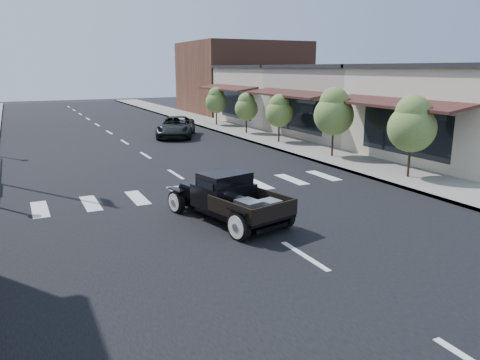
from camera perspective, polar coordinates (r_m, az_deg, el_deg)
name	(u,v)px	position (r m, az deg, el deg)	size (l,w,h in m)	color
ground	(249,221)	(14.13, 1.11, -5.07)	(120.00, 120.00, 0.00)	black
road	(132,147)	(27.97, -13.00, 3.93)	(14.00, 80.00, 0.02)	black
road_markings	(156,163)	(23.20, -10.18, 2.11)	(12.00, 60.00, 0.06)	silver
sidewalk_right	(261,137)	(30.94, 2.54, 5.28)	(3.00, 80.00, 0.15)	gray
storefront_near	(480,114)	(26.52, 27.18, 7.17)	(10.00, 9.00, 4.50)	beige
storefront_mid	(361,102)	(32.73, 14.50, 9.15)	(10.00, 9.00, 4.50)	#AB9E90
storefront_far	(290,95)	(40.01, 6.06, 10.22)	(10.00, 9.00, 4.50)	#B6AE9A
far_building_right	(242,78)	(48.95, 0.29, 12.35)	(11.00, 10.00, 7.00)	brown
small_tree_a	(411,138)	(20.15, 20.12, 4.84)	(1.92, 1.92, 3.20)	#587335
small_tree_b	(333,123)	(23.96, 11.31, 6.80)	(1.99, 1.99, 3.31)	#587335
small_tree_c	(279,119)	(28.37, 4.79, 7.44)	(1.64, 1.64, 2.74)	#587335
small_tree_d	(246,114)	(32.21, 0.77, 8.11)	(1.58, 1.58, 2.63)	#587335
small_tree_e	(216,107)	(36.92, -2.90, 8.92)	(1.68, 1.68, 2.80)	#587335
hotrod_pickup	(229,197)	(13.96, -1.39, -2.09)	(2.01, 4.32, 1.50)	black
second_car	(176,127)	(31.46, -7.81, 6.41)	(2.23, 4.85, 1.35)	black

